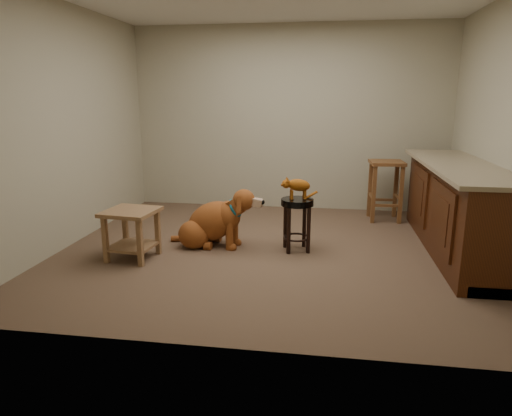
% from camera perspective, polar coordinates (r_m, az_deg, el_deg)
% --- Properties ---
extents(floor, '(4.50, 4.00, 0.01)m').
position_cam_1_polar(floor, '(4.95, 2.02, -5.30)').
color(floor, brown).
rests_on(floor, ground).
extents(room_shell, '(4.54, 4.04, 2.62)m').
position_cam_1_polar(room_shell, '(4.67, 2.20, 14.51)').
color(room_shell, '#A59F85').
rests_on(room_shell, ground).
extents(cabinet_run, '(0.70, 2.56, 0.94)m').
position_cam_1_polar(cabinet_run, '(5.27, 23.96, -0.31)').
color(cabinet_run, '#421E0B').
rests_on(cabinet_run, ground).
extents(padded_stool, '(0.36, 0.36, 0.57)m').
position_cam_1_polar(padded_stool, '(4.85, 5.14, -0.76)').
color(padded_stool, black).
rests_on(padded_stool, ground).
extents(wood_stool, '(0.45, 0.45, 0.79)m').
position_cam_1_polar(wood_stool, '(6.28, 15.84, 2.24)').
color(wood_stool, brown).
rests_on(wood_stool, ground).
extents(side_table, '(0.54, 0.54, 0.51)m').
position_cam_1_polar(side_table, '(4.78, -15.28, -2.27)').
color(side_table, brown).
rests_on(side_table, ground).
extents(golden_retriever, '(1.10, 0.58, 0.70)m').
position_cam_1_polar(golden_retriever, '(5.04, -5.38, -1.85)').
color(golden_retriever, brown).
rests_on(golden_retriever, ground).
extents(tabby_kitten, '(0.39, 0.23, 0.26)m').
position_cam_1_polar(tabby_kitten, '(4.79, 5.11, 2.78)').
color(tabby_kitten, '#88430D').
rests_on(tabby_kitten, padded_stool).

